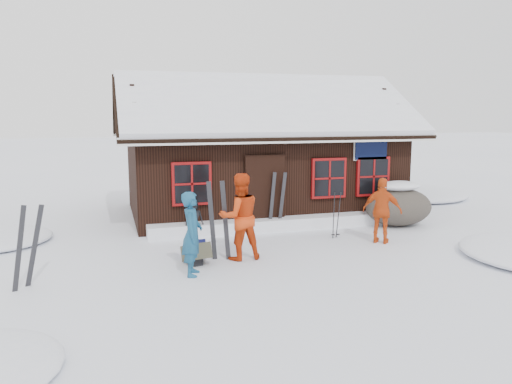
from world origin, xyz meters
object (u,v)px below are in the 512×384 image
skier_teal (192,234)px  skier_orange_left (240,217)px  skier_orange_right (382,211)px  ski_pair_left (27,247)px  skier_crouched (194,219)px  ski_poles (336,216)px  backpack_olive (196,256)px  backpack_blue (195,249)px  boulder (398,206)px

skier_teal → skier_orange_left: bearing=-40.4°
skier_orange_right → ski_pair_left: size_ratio=1.02×
skier_crouched → ski_poles: ski_poles is taller
skier_orange_left → skier_orange_right: skier_orange_left is taller
skier_crouched → skier_orange_left: bearing=-77.7°
skier_teal → backpack_olive: bearing=0.5°
ski_pair_left → backpack_olive: (3.19, 0.56, -0.58)m
skier_orange_left → backpack_olive: 1.25m
ski_pair_left → ski_poles: size_ratio=1.30×
backpack_blue → skier_crouched: bearing=78.3°
boulder → backpack_olive: size_ratio=3.13×
skier_orange_left → backpack_olive: skier_orange_left is taller
ski_pair_left → backpack_blue: (3.29, 1.20, -0.61)m
skier_teal → ski_poles: size_ratio=1.37×
skier_teal → backpack_blue: size_ratio=3.38×
skier_teal → skier_orange_right: 4.99m
boulder → backpack_blue: (-6.05, -1.34, -0.44)m
boulder → skier_crouched: bearing=176.8°
skier_teal → backpack_olive: (0.20, 0.73, -0.67)m
skier_orange_right → ski_poles: 1.19m
skier_crouched → backpack_blue: skier_crouched is taller
skier_crouched → backpack_olive: bearing=-101.9°
skier_orange_left → ski_pair_left: skier_orange_left is taller
backpack_blue → skier_orange_left: bearing=-36.2°
skier_orange_right → boulder: (1.48, 1.59, -0.23)m
backpack_olive → skier_orange_right: bearing=-7.0°
ski_pair_left → skier_orange_right: bearing=-16.7°
skier_crouched → backpack_olive: size_ratio=1.56×
skier_teal → skier_orange_right: (4.86, 1.12, -0.03)m
boulder → skier_orange_left: bearing=-159.6°
skier_crouched → ski_pair_left: (-3.54, -2.87, 0.27)m
skier_orange_right → skier_teal: bearing=54.1°
skier_orange_right → ski_pair_left: skier_orange_right is taller
skier_orange_left → boulder: bearing=-163.6°
skier_teal → backpack_blue: 1.57m
skier_teal → boulder: skier_teal is taller
ski_poles → backpack_blue: bearing=-171.6°
ski_poles → backpack_blue: size_ratio=2.47×
ski_pair_left → ski_poles: (7.02, 1.76, -0.18)m
skier_teal → skier_orange_right: skier_teal is taller
skier_crouched → backpack_olive: skier_crouched is taller
boulder → ski_poles: bearing=-161.2°
skier_orange_right → skier_crouched: (-4.32, 1.92, -0.33)m
skier_orange_right → backpack_blue: skier_orange_right is taller
boulder → ski_poles: ski_poles is taller
boulder → ski_pair_left: (-9.34, -2.54, 0.17)m
skier_teal → backpack_blue: skier_teal is taller
skier_orange_left → backpack_blue: size_ratio=3.84×
skier_orange_right → skier_crouched: size_ratio=1.68×
skier_teal → backpack_olive: skier_teal is taller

